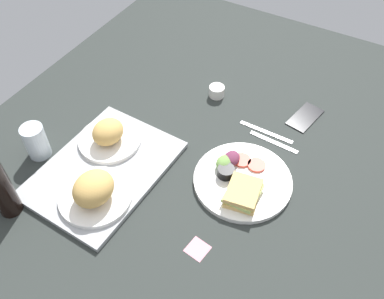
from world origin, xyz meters
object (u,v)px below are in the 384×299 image
Objects in this scene: serving_tray at (104,169)px; cell_phone at (305,117)px; knife at (266,132)px; sticky_note at (198,249)px; plate_with_salad at (241,180)px; espresso_cup at (217,91)px; bread_plate_near at (94,191)px; drinking_glass at (36,141)px; bread_plate_far at (109,135)px; fork at (274,142)px.

serving_tray reaches higher than cell_phone.
sticky_note is at bearing 92.46° from knife.
espresso_cup is (32.02, 24.78, 0.34)cm from plate_with_salad.
espresso_cup is at bearing -8.12° from bread_plate_near.
drinking_glass is (-21.05, 60.89, 4.11)cm from plate_with_salad.
plate_with_salad is 2.58× the size of drinking_glass.
plate_with_salad reaches higher than sticky_note.
knife is (30.62, -41.86, -4.47)cm from bread_plate_far.
cell_phone is at bearing -40.64° from serving_tray.
sticky_note is (-62.60, 7.87, -0.34)cm from cell_phone.
cell_phone is at bearing -11.30° from plate_with_salad.
bread_plate_far is at bearing 154.40° from espresso_cup.
fork and knife have the same top height.
drinking_glass is 76.00cm from fork.
plate_with_salad is 5.31× the size of sticky_note.
bread_plate_far is 43.31cm from espresso_cup.
sticky_note is (-4.56, -60.41, -5.71)cm from drinking_glass.
plate_with_salad reaches higher than cell_phone.
bread_plate_near is 1.12× the size of knife.
plate_with_salad is 2.07× the size of cell_phone.
plate_with_salad is at bearing -66.69° from serving_tray.
drinking_glass is at bearing 36.57° from fork.
plate_with_salad is 25.67cm from sticky_note.
drinking_glass reaches higher than fork.
bread_plate_far is at bearing 26.33° from serving_tray.
bread_plate_near is at bearing 129.11° from plate_with_salad.
knife is at bearing -53.82° from bread_plate_far.
drinking_glass is at bearing 145.77° from espresso_cup.
serving_tray is 55.49cm from fork.
sticky_note is at bearing 178.93° from plate_with_salad.
serving_tray is 1.51× the size of plate_with_salad.
cell_phone is (63.97, -40.59, -5.14)cm from bread_plate_near.
sticky_note is (-57.63, -24.30, -1.94)cm from espresso_cup.
bread_plate_near reaches higher than sticky_note.
bread_plate_far is 53.72cm from fork.
serving_tray is at bearing 150.81° from cell_phone.
serving_tray is at bearing 164.08° from espresso_cup.
bread_plate_far reaches higher than serving_tray.
bread_plate_near reaches higher than cell_phone.
serving_tray is 2.21× the size of bread_plate_far.
bread_plate_near is 28.32cm from drinking_glass.
serving_tray is 3.90× the size of drinking_glass.
drinking_glass reaches higher than serving_tray.
fork is at bearing -36.77° from bread_plate_near.
serving_tray is at bearing 27.86° from bread_plate_near.
espresso_cup is 0.39× the size of cell_phone.
plate_with_salad is 23.75cm from knife.
bread_plate_far is (9.69, 4.80, 3.92)cm from serving_tray.
espresso_cup reaches higher than serving_tray.
bread_plate_near is 1.05× the size of bread_plate_far.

